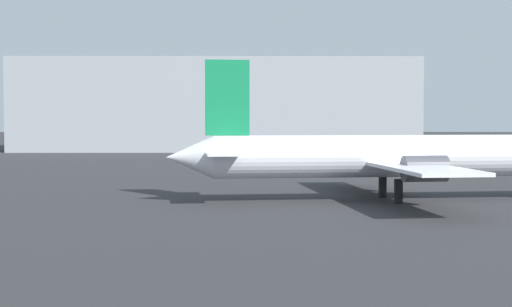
% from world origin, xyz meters
% --- Properties ---
extents(airplane_on_taxiway, '(32.91, 24.46, 9.36)m').
position_xyz_m(airplane_on_taxiway, '(13.29, 40.66, 2.98)').
color(airplane_on_taxiway, white).
rests_on(airplane_on_taxiway, ground_plane).
extents(terminal_building, '(67.12, 23.53, 15.45)m').
position_xyz_m(terminal_building, '(-2.86, 124.31, 7.73)').
color(terminal_building, '#999EA3').
rests_on(terminal_building, ground_plane).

